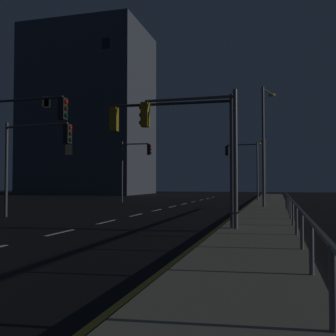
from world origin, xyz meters
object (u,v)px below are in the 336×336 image
object	(u,v)px
traffic_light_near_right	(243,160)
street_lamp_far_end	(265,135)
traffic_light_far_center	(173,133)
building_distant	(89,113)
traffic_light_far_left	(12,131)
traffic_light_mid_right	(191,132)
traffic_light_mid_left	(35,149)
traffic_light_near_left	(134,160)
street_lamp_corner	(264,162)

from	to	relation	value
traffic_light_near_right	street_lamp_far_end	bearing A→B (deg)	-77.42
traffic_light_far_center	building_distant	size ratio (longest dim) A/B	0.19
traffic_light_far_left	traffic_light_near_right	size ratio (longest dim) A/B	1.04
traffic_light_mid_right	traffic_light_mid_left	bearing A→B (deg)	159.93
traffic_light_mid_left	traffic_light_mid_right	bearing A→B (deg)	-20.07
traffic_light_far_center	traffic_light_near_left	size ratio (longest dim) A/B	0.90
traffic_light_far_center	traffic_light_far_left	xyz separation A→B (m)	(-7.75, 0.71, 0.42)
street_lamp_far_end	traffic_light_far_left	bearing A→B (deg)	-129.17
traffic_light_near_right	street_lamp_corner	world-z (taller)	street_lamp_corner
traffic_light_near_left	traffic_light_far_center	bearing A→B (deg)	-66.00
street_lamp_far_end	building_distant	size ratio (longest dim) A/B	0.32
traffic_light_near_right	street_lamp_corner	size ratio (longest dim) A/B	0.82
street_lamp_corner	building_distant	size ratio (longest dim) A/B	0.26
traffic_light_near_right	traffic_light_near_left	bearing A→B (deg)	-151.68
traffic_light_mid_right	traffic_light_near_right	distance (m)	24.48
traffic_light_far_left	building_distant	world-z (taller)	building_distant
traffic_light_mid_right	traffic_light_mid_left	size ratio (longest dim) A/B	1.02
traffic_light_mid_left	street_lamp_corner	world-z (taller)	street_lamp_corner
traffic_light_far_left	traffic_light_near_right	xyz separation A→B (m)	(8.53, 23.52, -0.11)
traffic_light_mid_left	street_lamp_far_end	world-z (taller)	street_lamp_far_end
traffic_light_mid_left	traffic_light_near_left	world-z (taller)	traffic_light_near_left
traffic_light_mid_left	traffic_light_far_center	xyz separation A→B (m)	(8.04, -2.97, 0.18)
traffic_light_far_center	traffic_light_near_left	distance (m)	21.02
traffic_light_far_center	street_lamp_corner	xyz separation A→B (m)	(2.37, 34.36, 0.57)
traffic_light_near_left	building_distant	distance (m)	30.66
traffic_light_mid_right	street_lamp_corner	bearing A→B (deg)	87.32
building_distant	traffic_light_near_right	bearing A→B (deg)	-36.68
traffic_light_mid_left	traffic_light_far_center	size ratio (longest dim) A/B	0.99
traffic_light_far_center	traffic_light_far_left	world-z (taller)	traffic_light_far_left
street_lamp_corner	street_lamp_far_end	bearing A→B (deg)	-88.05
traffic_light_mid_right	building_distant	distance (m)	51.52
street_lamp_corner	traffic_light_near_right	bearing A→B (deg)	-98.93
traffic_light_mid_right	street_lamp_far_end	bearing A→B (deg)	80.76
traffic_light_near_left	traffic_light_far_left	bearing A→B (deg)	-87.52
traffic_light_near_right	traffic_light_far_center	bearing A→B (deg)	-91.85
traffic_light_far_left	traffic_light_near_right	world-z (taller)	traffic_light_far_left
street_lamp_corner	traffic_light_far_left	bearing A→B (deg)	-106.74
traffic_light_mid_right	traffic_light_near_right	bearing A→B (deg)	89.93
traffic_light_near_right	traffic_light_near_left	distance (m)	10.60
traffic_light_near_left	building_distant	xyz separation A→B (m)	(-16.42, 24.21, 9.17)
building_distant	street_lamp_far_end	bearing A→B (deg)	-46.39
traffic_light_far_center	traffic_light_near_right	xyz separation A→B (m)	(0.78, 24.24, 0.31)
traffic_light_far_center	street_lamp_corner	bearing A→B (deg)	86.05
traffic_light_near_right	street_lamp_far_end	size ratio (longest dim) A/B	0.66
traffic_light_near_left	street_lamp_corner	world-z (taller)	street_lamp_corner
traffic_light_mid_left	street_lamp_far_end	bearing A→B (deg)	44.77
traffic_light_near_right	traffic_light_near_left	size ratio (longest dim) A/B	1.00
traffic_light_mid_left	street_lamp_far_end	size ratio (longest dim) A/B	0.59
traffic_light_far_center	traffic_light_far_left	bearing A→B (deg)	174.75
traffic_light_near_right	street_lamp_far_end	xyz separation A→B (m)	(2.29, -10.25, 1.10)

